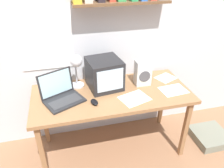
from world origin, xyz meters
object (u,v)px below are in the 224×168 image
object	(u,v)px
printed_handout	(166,78)
space_heater	(143,73)
corner_desk	(112,98)
juice_glass	(44,83)
crt_monitor	(104,74)
loose_paper_near_laptop	(135,98)
desk_lamp	(76,65)
laptop	(61,93)
open_notebook	(173,90)
computer_mouse	(94,102)
floor_cushion	(210,136)

from	to	relation	value
printed_handout	space_heater	bearing A→B (deg)	-169.65
printed_handout	corner_desk	bearing A→B (deg)	-167.23
juice_glass	printed_handout	bearing A→B (deg)	-4.84
corner_desk	juice_glass	xyz separation A→B (m)	(-0.65, 0.26, 0.12)
crt_monitor	juice_glass	xyz separation A→B (m)	(-0.60, 0.13, -0.10)
loose_paper_near_laptop	desk_lamp	bearing A→B (deg)	147.97
laptop	desk_lamp	world-z (taller)	desk_lamp
juice_glass	open_notebook	world-z (taller)	juice_glass
laptop	loose_paper_near_laptop	bearing A→B (deg)	-38.50
desk_lamp	open_notebook	bearing A→B (deg)	-22.32
computer_mouse	loose_paper_near_laptop	distance (m)	0.39
corner_desk	open_notebook	xyz separation A→B (m)	(0.62, -0.11, 0.07)
corner_desk	loose_paper_near_laptop	bearing A→B (deg)	-39.56
juice_glass	corner_desk	bearing A→B (deg)	-21.65
space_heater	printed_handout	size ratio (longest dim) A/B	1.04
loose_paper_near_laptop	open_notebook	distance (m)	0.43
space_heater	desk_lamp	bearing A→B (deg)	174.75
juice_glass	printed_handout	xyz separation A→B (m)	(1.30, -0.11, -0.05)
desk_lamp	juice_glass	size ratio (longest dim) A/B	3.01
open_notebook	printed_handout	world-z (taller)	same
laptop	floor_cushion	size ratio (longest dim) A/B	1.06
desk_lamp	open_notebook	size ratio (longest dim) A/B	1.37
juice_glass	floor_cushion	distance (m)	2.03
floor_cushion	space_heater	bearing A→B (deg)	163.02
loose_paper_near_laptop	floor_cushion	size ratio (longest dim) A/B	0.79
crt_monitor	desk_lamp	size ratio (longest dim) A/B	0.99
juice_glass	computer_mouse	size ratio (longest dim) A/B	1.07
desk_lamp	open_notebook	distance (m)	1.00
open_notebook	floor_cushion	size ratio (longest dim) A/B	0.68
laptop	floor_cushion	distance (m)	1.86
computer_mouse	floor_cushion	xyz separation A→B (m)	(1.39, -0.02, -0.72)
computer_mouse	space_heater	bearing A→B (deg)	22.88
crt_monitor	desk_lamp	distance (m)	0.29
loose_paper_near_laptop	printed_handout	bearing A→B (deg)	32.63
corner_desk	desk_lamp	bearing A→B (deg)	153.03
juice_glass	open_notebook	xyz separation A→B (m)	(1.27, -0.36, -0.05)
corner_desk	open_notebook	distance (m)	0.63
desk_lamp	juice_glass	xyz separation A→B (m)	(-0.34, 0.10, -0.21)
crt_monitor	open_notebook	world-z (taller)	crt_monitor
crt_monitor	desk_lamp	world-z (taller)	desk_lamp
open_notebook	floor_cushion	world-z (taller)	open_notebook
open_notebook	printed_handout	bearing A→B (deg)	81.65
juice_glass	space_heater	bearing A→B (deg)	-9.37
juice_glass	computer_mouse	distance (m)	0.60
desk_lamp	juice_glass	bearing A→B (deg)	157.40
printed_handout	floor_cushion	xyz separation A→B (m)	(0.53, -0.31, -0.71)
loose_paper_near_laptop	open_notebook	bearing A→B (deg)	6.12
loose_paper_near_laptop	printed_handout	size ratio (longest dim) A/B	1.23
laptop	computer_mouse	distance (m)	0.33
open_notebook	floor_cushion	distance (m)	0.91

